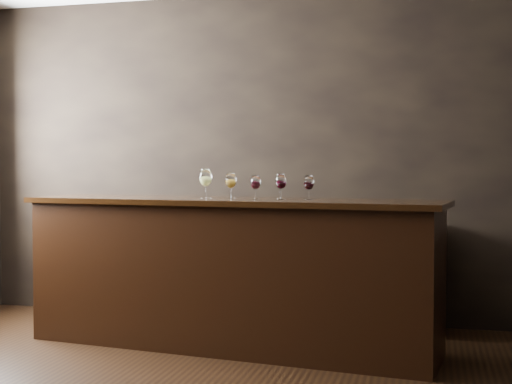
% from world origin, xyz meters
% --- Properties ---
extents(room_shell, '(5.02, 4.52, 2.81)m').
position_xyz_m(room_shell, '(-0.23, 0.11, 1.81)').
color(room_shell, black).
rests_on(room_shell, ground).
extents(bar_counter, '(3.04, 1.03, 1.05)m').
position_xyz_m(bar_counter, '(0.06, 1.23, 0.52)').
color(bar_counter, black).
rests_on(bar_counter, ground).
extents(bar_top, '(3.15, 1.11, 0.04)m').
position_xyz_m(bar_top, '(0.06, 1.23, 1.06)').
color(bar_top, black).
rests_on(bar_top, bar_counter).
extents(back_bar_shelf, '(2.38, 0.40, 0.86)m').
position_xyz_m(back_bar_shelf, '(0.38, 2.03, 0.43)').
color(back_bar_shelf, black).
rests_on(back_bar_shelf, ground).
extents(glass_white, '(0.09, 0.09, 0.22)m').
position_xyz_m(glass_white, '(-0.12, 1.25, 1.23)').
color(glass_white, white).
rests_on(glass_white, bar_top).
extents(glass_amber, '(0.08, 0.08, 0.19)m').
position_xyz_m(glass_amber, '(0.06, 1.26, 1.21)').
color(glass_amber, white).
rests_on(glass_amber, bar_top).
extents(glass_red_a, '(0.07, 0.07, 0.17)m').
position_xyz_m(glass_red_a, '(0.25, 1.25, 1.20)').
color(glass_red_a, white).
rests_on(glass_red_a, bar_top).
extents(glass_red_b, '(0.08, 0.08, 0.18)m').
position_xyz_m(glass_red_b, '(0.45, 1.19, 1.21)').
color(glass_red_b, white).
rests_on(glass_red_b, bar_top).
extents(glass_red_c, '(0.07, 0.07, 0.17)m').
position_xyz_m(glass_red_c, '(0.65, 1.20, 1.20)').
color(glass_red_c, white).
rests_on(glass_red_c, bar_top).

